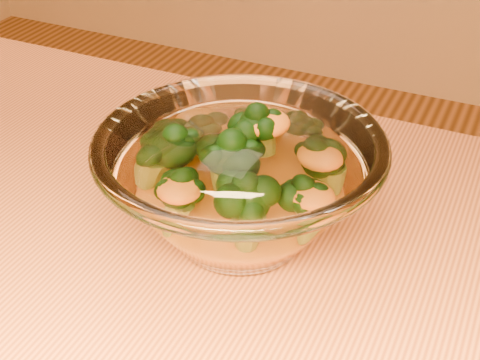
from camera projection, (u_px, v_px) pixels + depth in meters
glass_bowl at (240, 185)px, 0.57m from camera, size 0.25×0.25×0.11m
cheese_sauce at (240, 207)px, 0.59m from camera, size 0.13×0.13×0.04m
broccoli_heap at (233, 163)px, 0.57m from camera, size 0.18×0.16×0.08m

